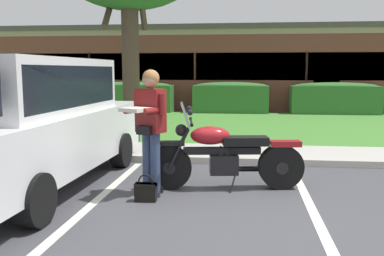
% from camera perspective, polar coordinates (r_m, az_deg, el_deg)
% --- Properties ---
extents(ground_plane, '(140.00, 140.00, 0.00)m').
position_cam_1_polar(ground_plane, '(5.26, 7.49, -11.06)').
color(ground_plane, '#424247').
extents(curb_strip, '(60.00, 0.20, 0.12)m').
position_cam_1_polar(curb_strip, '(7.77, 7.24, -4.40)').
color(curb_strip, '#B7B2A8').
rests_on(curb_strip, ground).
extents(concrete_walk, '(60.00, 1.50, 0.08)m').
position_cam_1_polar(concrete_walk, '(8.61, 7.19, -3.34)').
color(concrete_walk, '#B7B2A8').
rests_on(concrete_walk, ground).
extents(grass_lawn, '(60.00, 7.15, 0.06)m').
position_cam_1_polar(grass_lawn, '(12.88, 7.03, 0.33)').
color(grass_lawn, '#478433').
rests_on(grass_lawn, ground).
extents(stall_stripe_0, '(0.16, 4.40, 0.01)m').
position_cam_1_polar(stall_stripe_0, '(5.76, -12.73, -9.47)').
color(stall_stripe_0, silver).
rests_on(stall_stripe_0, ground).
extents(stall_stripe_1, '(0.16, 4.40, 0.01)m').
position_cam_1_polar(stall_stripe_1, '(5.52, 15.79, -10.34)').
color(stall_stripe_1, silver).
rests_on(stall_stripe_1, ground).
extents(motorcycle, '(2.24, 0.82, 1.26)m').
position_cam_1_polar(motorcycle, '(6.06, 5.26, -3.70)').
color(motorcycle, black).
rests_on(motorcycle, ground).
extents(rider_person, '(0.59, 0.67, 1.70)m').
position_cam_1_polar(rider_person, '(5.75, -5.72, 0.89)').
color(rider_person, black).
rests_on(rider_person, ground).
extents(handbag, '(0.28, 0.13, 0.36)m').
position_cam_1_polar(handbag, '(5.58, -6.27, -8.36)').
color(handbag, black).
rests_on(handbag, ground).
extents(parked_suv_adjacent, '(2.17, 4.91, 1.86)m').
position_cam_1_polar(parked_suv_adjacent, '(6.46, -21.49, 0.69)').
color(parked_suv_adjacent, white).
rests_on(parked_suv_adjacent, ground).
extents(hedge_left, '(3.26, 0.90, 1.24)m').
position_cam_1_polar(hedge_left, '(17.05, -8.11, 4.23)').
color(hedge_left, '#336B2D').
rests_on(hedge_left, ground).
extents(hedge_center_left, '(2.89, 0.90, 1.24)m').
position_cam_1_polar(hedge_center_left, '(16.50, 5.21, 4.15)').
color(hedge_center_left, '#336B2D').
rests_on(hedge_center_left, ground).
extents(hedge_center_right, '(3.27, 0.90, 1.24)m').
position_cam_1_polar(hedge_center_right, '(16.86, 18.69, 3.85)').
color(hedge_center_right, '#336B2D').
rests_on(hedge_center_right, ground).
extents(brick_building, '(26.37, 12.01, 3.54)m').
position_cam_1_polar(brick_building, '(23.25, 2.01, 8.01)').
color(brick_building, brown).
rests_on(brick_building, ground).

